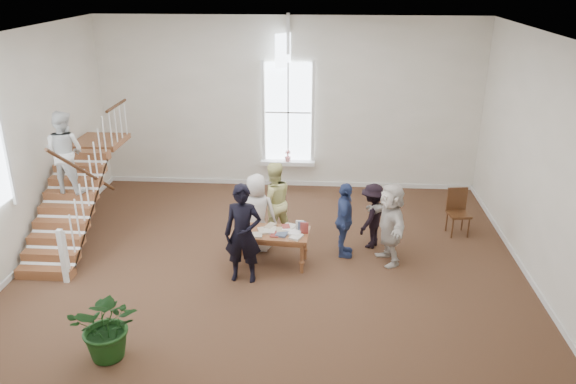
# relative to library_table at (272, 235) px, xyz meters

# --- Properties ---
(ground) EXTENTS (10.00, 10.00, 0.00)m
(ground) POSITION_rel_library_table_xyz_m (0.01, -0.04, -0.64)
(ground) COLOR #43251A
(ground) RESTS_ON ground
(room_shell) EXTENTS (10.49, 10.00, 10.00)m
(room_shell) POSITION_rel_library_table_xyz_m (0.01, 4.35, -0.24)
(room_shell) COLOR beige
(room_shell) RESTS_ON ground
(staircase) EXTENTS (1.10, 4.10, 2.92)m
(staircase) POSITION_rel_library_table_xyz_m (-4.33, 0.71, 0.98)
(staircase) COLOR brown
(staircase) RESTS_ON ground
(library_table) EXTENTS (1.58, 0.87, 0.78)m
(library_table) POSITION_rel_library_table_xyz_m (0.00, 0.00, 0.00)
(library_table) COLOR brown
(library_table) RESTS_ON ground
(police_officer) EXTENTS (0.73, 0.50, 1.94)m
(police_officer) POSITION_rel_library_table_xyz_m (-0.48, -0.65, 0.33)
(police_officer) COLOR black
(police_officer) RESTS_ON ground
(elderly_woman) EXTENTS (0.84, 0.57, 1.68)m
(elderly_woman) POSITION_rel_library_table_xyz_m (-0.38, 0.60, 0.20)
(elderly_woman) COLOR silver
(elderly_woman) RESTS_ON ground
(person_yellow) EXTENTS (1.06, 0.96, 1.79)m
(person_yellow) POSITION_rel_library_table_xyz_m (-0.08, 1.10, 0.26)
(person_yellow) COLOR #F3EF98
(person_yellow) RESTS_ON ground
(woman_cluster_a) EXTENTS (0.44, 0.96, 1.60)m
(woman_cluster_a) POSITION_rel_library_table_xyz_m (1.44, 0.46, 0.16)
(woman_cluster_a) COLOR navy
(woman_cluster_a) RESTS_ON ground
(woman_cluster_b) EXTENTS (0.90, 1.06, 1.42)m
(woman_cluster_b) POSITION_rel_library_table_xyz_m (2.04, 0.91, 0.07)
(woman_cluster_b) COLOR black
(woman_cluster_b) RESTS_ON ground
(woman_cluster_c) EXTENTS (0.94, 1.65, 1.70)m
(woman_cluster_c) POSITION_rel_library_table_xyz_m (2.34, 0.26, 0.21)
(woman_cluster_c) COLOR silver
(woman_cluster_c) RESTS_ON ground
(floor_plant) EXTENTS (1.10, 0.97, 1.14)m
(floor_plant) POSITION_rel_library_table_xyz_m (-2.19, -3.09, -0.07)
(floor_plant) COLOR #143811
(floor_plant) RESTS_ON ground
(side_chair) EXTENTS (0.52, 0.52, 1.05)m
(side_chair) POSITION_rel_library_table_xyz_m (4.00, 1.72, -0.05)
(side_chair) COLOR #3A2410
(side_chair) RESTS_ON ground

